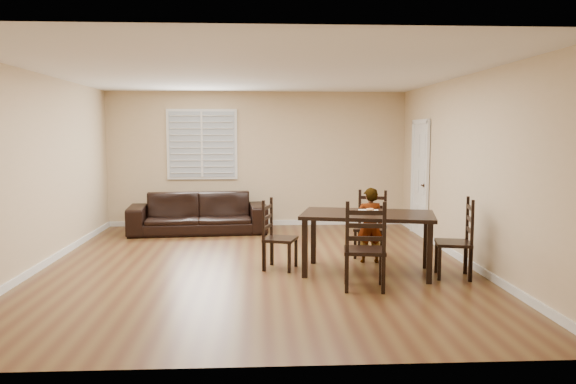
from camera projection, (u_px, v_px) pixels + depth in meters
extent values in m
plane|color=brown|center=(257.00, 265.00, 8.00)|extent=(7.00, 7.00, 0.00)
cube|color=#D2B68E|center=(257.00, 159.00, 11.33)|extent=(6.00, 0.04, 2.70)
cube|color=#D2B68E|center=(256.00, 201.00, 4.38)|extent=(6.00, 0.04, 2.70)
cube|color=#D2B68E|center=(38.00, 172.00, 7.70)|extent=(0.04, 7.00, 2.70)
cube|color=#D2B68E|center=(467.00, 170.00, 8.01)|extent=(0.04, 7.00, 2.70)
cube|color=white|center=(256.00, 73.00, 7.71)|extent=(6.00, 7.00, 0.04)
cube|color=white|center=(202.00, 144.00, 11.19)|extent=(1.40, 0.08, 1.40)
cube|color=white|center=(420.00, 180.00, 10.23)|extent=(0.06, 0.94, 2.05)
cylinder|color=#332114|center=(423.00, 185.00, 9.94)|extent=(0.06, 0.06, 0.02)
cube|color=white|center=(258.00, 223.00, 11.45)|extent=(6.00, 0.03, 0.10)
cube|color=white|center=(44.00, 264.00, 7.83)|extent=(0.03, 7.00, 0.10)
cube|color=white|center=(463.00, 259.00, 8.15)|extent=(0.03, 7.00, 0.10)
cube|color=black|center=(368.00, 215.00, 7.48)|extent=(1.92, 1.36, 0.05)
cube|color=black|center=(305.00, 249.00, 7.27)|extent=(0.08, 0.08, 0.76)
cube|color=black|center=(430.00, 254.00, 6.98)|extent=(0.08, 0.08, 0.76)
cube|color=black|center=(314.00, 237.00, 8.07)|extent=(0.08, 0.08, 0.76)
cube|color=black|center=(426.00, 241.00, 7.78)|extent=(0.08, 0.08, 0.76)
cube|color=black|center=(370.00, 229.00, 8.47)|extent=(0.57, 0.55, 0.04)
cube|color=black|center=(372.00, 222.00, 8.65)|extent=(0.44, 0.19, 1.01)
cube|color=black|center=(355.00, 245.00, 8.38)|extent=(0.05, 0.05, 0.41)
cube|color=black|center=(382.00, 247.00, 8.27)|extent=(0.05, 0.05, 0.41)
cube|color=black|center=(359.00, 241.00, 8.73)|extent=(0.05, 0.05, 0.41)
cube|color=black|center=(385.00, 242.00, 8.61)|extent=(0.05, 0.05, 0.41)
cube|color=black|center=(365.00, 251.00, 6.74)|extent=(0.55, 0.52, 0.04)
cube|color=black|center=(365.00, 248.00, 6.53)|extent=(0.49, 0.11, 1.09)
cube|color=black|center=(381.00, 267.00, 6.94)|extent=(0.05, 0.05, 0.45)
cube|color=black|center=(346.00, 266.00, 6.98)|extent=(0.05, 0.05, 0.45)
cube|color=black|center=(383.00, 275.00, 6.55)|extent=(0.05, 0.05, 0.45)
cube|color=black|center=(347.00, 274.00, 6.59)|extent=(0.05, 0.05, 0.45)
cube|color=black|center=(280.00, 239.00, 7.74)|extent=(0.52, 0.54, 0.04)
cube|color=black|center=(268.00, 234.00, 7.78)|extent=(0.17, 0.43, 0.97)
cube|color=black|center=(289.00, 258.00, 7.54)|extent=(0.05, 0.05, 0.40)
cube|color=black|center=(296.00, 253.00, 7.90)|extent=(0.05, 0.05, 0.40)
cube|color=black|center=(264.00, 257.00, 7.62)|extent=(0.05, 0.05, 0.40)
cube|color=black|center=(272.00, 251.00, 7.99)|extent=(0.05, 0.05, 0.40)
cube|color=black|center=(453.00, 243.00, 7.29)|extent=(0.53, 0.55, 0.04)
cube|color=black|center=(469.00, 238.00, 7.26)|extent=(0.14, 0.47, 1.04)
cube|color=black|center=(436.00, 257.00, 7.55)|extent=(0.05, 0.05, 0.43)
cube|color=black|center=(439.00, 264.00, 7.15)|extent=(0.05, 0.05, 0.43)
cube|color=black|center=(465.00, 258.00, 7.49)|extent=(0.05, 0.05, 0.43)
cube|color=black|center=(470.00, 265.00, 7.09)|extent=(0.05, 0.05, 0.43)
imported|color=gray|center=(370.00, 225.00, 8.12)|extent=(0.40, 0.27, 1.09)
cube|color=white|center=(369.00, 211.00, 7.67)|extent=(0.31, 0.31, 0.00)
torus|color=#BB7743|center=(370.00, 210.00, 7.66)|extent=(0.11, 0.11, 0.03)
torus|color=white|center=(370.00, 209.00, 7.66)|extent=(0.10, 0.10, 0.02)
imported|color=black|center=(198.00, 213.00, 10.56)|extent=(2.63, 1.21, 0.75)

